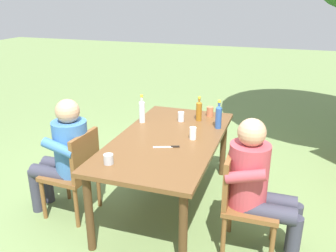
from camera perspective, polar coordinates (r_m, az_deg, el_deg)
The scene contains 15 objects.
ground_plane at distance 3.77m, azimuth 0.00°, elevation -12.57°, with size 24.00×24.00×0.00m, color #6B844C.
dining_table at distance 3.45m, azimuth 0.00°, elevation -3.14°, with size 1.85×0.97×0.76m.
chair_near_right at distance 3.51m, azimuth -14.59°, elevation -6.79°, with size 0.46×0.46×0.87m.
chair_far_right at distance 3.03m, azimuth 11.86°, elevation -11.23°, with size 0.45×0.45×0.87m.
person_in_white_shirt at distance 3.50m, azimuth -16.30°, elevation -4.02°, with size 0.47×0.61×1.18m.
person_in_plaid_shirt at distance 2.94m, azimuth 14.23°, elevation -8.71°, with size 0.47×0.61×1.18m.
bottle_clear at distance 3.79m, azimuth -4.21°, elevation 2.50°, with size 0.06×0.06×0.31m.
bottle_amber at distance 3.86m, azimuth 5.01°, elevation 2.56°, with size 0.06×0.06×0.27m.
bottle_blue at distance 3.65m, azimuth 8.14°, elevation 1.56°, with size 0.06×0.06×0.30m.
cup_steel at distance 2.93m, azimuth -9.56°, elevation -5.28°, with size 0.08×0.08×0.08m, color #B2B7BC.
cup_white at distance 3.37m, azimuth 4.03°, elevation -1.18°, with size 0.06×0.06×0.12m, color white.
cup_glass at distance 3.84m, azimuth 2.11°, elevation 1.51°, with size 0.07×0.07×0.10m, color silver.
cup_terracotta at distance 4.03m, azimuth 6.77°, elevation 2.34°, with size 0.08×0.08×0.11m, color #BC6B47.
table_knife at distance 3.21m, azimuth 0.06°, elevation -3.37°, with size 0.10×0.23×0.01m.
backpack_by_near_side at distance 4.98m, azimuth 2.52°, elevation -1.59°, with size 0.30×0.20×0.39m.
Camera 1 is at (2.99, 1.01, 2.06)m, focal length 37.86 mm.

